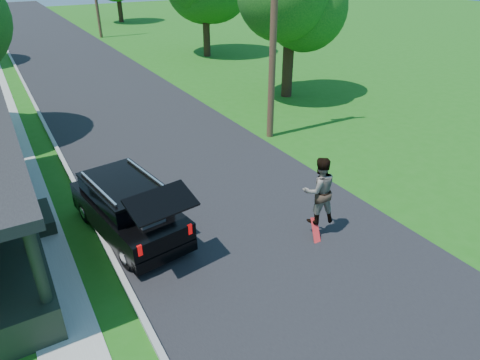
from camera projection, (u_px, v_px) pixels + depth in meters
ground at (307, 278)px, 10.82m from camera, size 140.00×140.00×0.00m
street at (103, 88)px, 26.08m from camera, size 8.00×120.00×0.02m
curb at (31, 98)px, 24.27m from camera, size 0.15×120.00×0.12m
sidewalk at (1, 102)px, 23.58m from camera, size 1.30×120.00×0.03m
black_suv at (129, 208)px, 12.23m from camera, size 2.41×4.87×2.18m
skateboarder at (319, 190)px, 11.97m from camera, size 1.13×0.98×2.00m
skateboard at (316, 232)px, 12.23m from camera, size 0.39×0.55×0.63m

